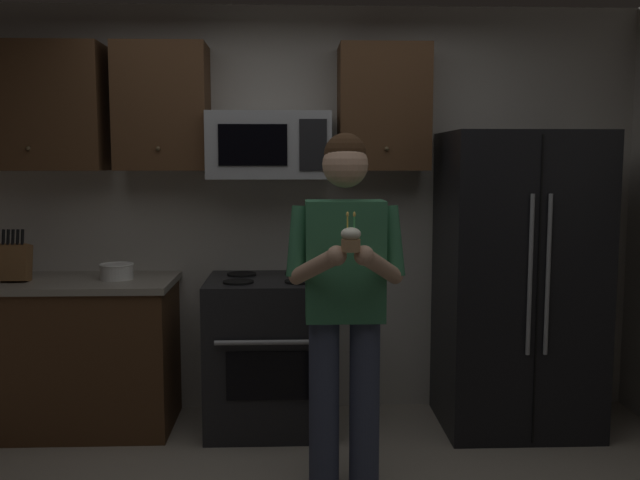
# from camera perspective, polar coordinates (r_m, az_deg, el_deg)

# --- Properties ---
(wall_back) EXTENTS (4.40, 0.10, 2.60)m
(wall_back) POSITION_cam_1_polar(r_m,az_deg,el_deg) (4.60, -2.10, 2.34)
(wall_back) COLOR beige
(wall_back) RESTS_ON ground
(oven_range) EXTENTS (0.76, 0.70, 0.93)m
(oven_range) POSITION_cam_1_polar(r_m,az_deg,el_deg) (4.36, -4.03, -9.10)
(oven_range) COLOR black
(oven_range) RESTS_ON ground
(microwave) EXTENTS (0.74, 0.41, 0.40)m
(microwave) POSITION_cam_1_polar(r_m,az_deg,el_deg) (4.32, -4.12, 7.63)
(microwave) COLOR #9EA0A5
(refrigerator) EXTENTS (0.90, 0.75, 1.80)m
(refrigerator) POSITION_cam_1_polar(r_m,az_deg,el_deg) (4.44, 15.68, -3.25)
(refrigerator) COLOR black
(refrigerator) RESTS_ON ground
(cabinet_row_upper) EXTENTS (2.78, 0.36, 0.76)m
(cabinet_row_upper) POSITION_cam_1_polar(r_m,az_deg,el_deg) (4.44, -11.68, 10.45)
(cabinet_row_upper) COLOR #4C301C
(counter_left) EXTENTS (1.44, 0.66, 0.92)m
(counter_left) POSITION_cam_1_polar(r_m,az_deg,el_deg) (4.61, -20.59, -8.64)
(counter_left) COLOR #4C301C
(counter_left) RESTS_ON ground
(knife_block) EXTENTS (0.16, 0.15, 0.32)m
(knife_block) POSITION_cam_1_polar(r_m,az_deg,el_deg) (4.52, -23.45, -1.64)
(knife_block) COLOR brown
(knife_block) RESTS_ON counter_left
(bowl_large_white) EXTENTS (0.20, 0.20, 0.09)m
(bowl_large_white) POSITION_cam_1_polar(r_m,az_deg,el_deg) (4.40, -16.15, -2.42)
(bowl_large_white) COLOR white
(bowl_large_white) RESTS_ON counter_left
(person) EXTENTS (0.60, 0.48, 1.76)m
(person) POSITION_cam_1_polar(r_m,az_deg,el_deg) (3.41, 2.03, -4.27)
(person) COLOR #383F59
(person) RESTS_ON ground
(cupcake) EXTENTS (0.09, 0.09, 0.17)m
(cupcake) POSITION_cam_1_polar(r_m,az_deg,el_deg) (3.04, 2.51, 0.09)
(cupcake) COLOR #A87F56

